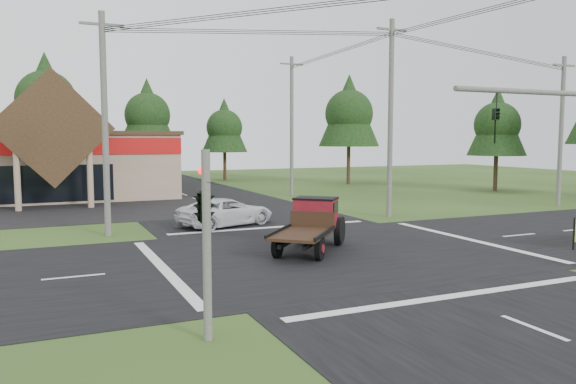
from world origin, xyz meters
TOP-DOWN VIEW (x-y plane):
  - ground at (0.00, 0.00)m, footprint 120.00×120.00m
  - road_ns at (0.00, 0.00)m, footprint 12.00×120.00m
  - road_ew at (0.00, 0.00)m, footprint 120.00×12.00m
  - traffic_signal_corner at (-7.50, -7.32)m, footprint 0.53×2.48m
  - utility_pole_nw at (-8.00, 8.00)m, footprint 2.00×0.30m
  - utility_pole_ne at (8.00, 8.00)m, footprint 2.00×0.30m
  - utility_pole_far at (22.00, 8.00)m, footprint 2.00×0.30m
  - utility_pole_n at (8.00, 22.00)m, footprint 2.00×0.30m
  - tree_row_c at (-10.00, 41.00)m, footprint 7.28×7.28m
  - tree_row_d at (0.00, 42.00)m, footprint 6.16×6.16m
  - tree_row_e at (8.00, 40.00)m, footprint 5.04×5.04m
  - tree_side_ne at (18.00, 30.00)m, footprint 6.16×6.16m
  - tree_side_e_near at (26.00, 18.00)m, footprint 5.04×5.04m
  - antique_flatbed_truck at (-0.89, 0.66)m, footprint 4.96×5.21m
  - white_pickup at (-1.89, 8.66)m, footprint 5.84×4.08m

SIDE VIEW (x-z plane):
  - ground at x=0.00m, z-range 0.00..0.00m
  - road_ns at x=0.00m, z-range 0.00..0.02m
  - road_ew at x=0.00m, z-range 0.00..0.02m
  - white_pickup at x=-1.89m, z-range 0.00..1.48m
  - antique_flatbed_truck at x=-0.89m, z-range 0.00..2.18m
  - traffic_signal_corner at x=-7.50m, z-range 1.32..5.72m
  - utility_pole_far at x=22.00m, z-range 0.14..10.34m
  - utility_pole_nw at x=-8.00m, z-range 0.14..10.64m
  - utility_pole_n at x=8.00m, z-range 0.14..11.34m
  - utility_pole_ne at x=8.00m, z-range 0.14..11.64m
  - tree_row_e at x=8.00m, z-range 1.49..10.58m
  - tree_side_e_near at x=26.00m, z-range 1.49..10.58m
  - tree_row_d at x=0.00m, z-range 1.82..12.93m
  - tree_side_ne at x=18.00m, z-range 1.82..12.93m
  - tree_row_c at x=-10.00m, z-range 2.16..15.29m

